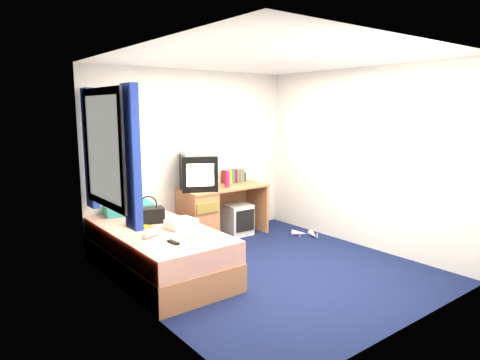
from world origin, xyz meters
TOP-DOWN VIEW (x-y plane):
  - ground at (0.00, 0.00)m, footprint 3.40×3.40m
  - room_shell at (0.00, 0.00)m, footprint 3.40×3.40m
  - bed at (-1.10, 0.70)m, footprint 1.01×2.00m
  - pillow at (-1.07, 1.56)m, footprint 0.64×0.46m
  - desk at (0.06, 1.44)m, footprint 1.30×0.55m
  - storage_cube at (0.57, 1.39)m, footprint 0.38×0.38m
  - crt_tv at (-0.08, 1.44)m, footprint 0.63×0.61m
  - vcr at (-0.08, 1.44)m, footprint 0.49×0.41m
  - book_row at (0.65, 1.60)m, footprint 0.34×0.13m
  - picture_frame at (0.87, 1.63)m, footprint 0.03×0.12m
  - pink_water_bottle at (0.34, 1.33)m, footprint 0.09×0.09m
  - aerosol_can at (0.26, 1.47)m, footprint 0.04×0.04m
  - handbag at (-1.07, 0.97)m, footprint 0.39×0.29m
  - towel at (-0.88, 0.54)m, footprint 0.33×0.29m
  - magazine at (-1.25, 0.89)m, footprint 0.25×0.31m
  - water_bottle at (-1.30, 0.44)m, footprint 0.21×0.13m
  - colour_swatch_fan at (-0.96, 0.13)m, footprint 0.23×0.14m
  - remote_control at (-1.22, 0.10)m, footprint 0.06×0.16m
  - window_assembly at (-1.55, 0.90)m, footprint 0.11×1.42m
  - white_heels at (1.30, 0.67)m, footprint 0.29×0.41m

SIDE VIEW (x-z plane):
  - ground at x=0.00m, z-range 0.00..0.00m
  - white_heels at x=1.30m, z-range -0.01..0.09m
  - storage_cube at x=0.57m, z-range 0.00..0.46m
  - bed at x=-1.10m, z-range 0.00..0.54m
  - desk at x=0.06m, z-range 0.03..0.78m
  - colour_swatch_fan at x=-0.96m, z-range 0.54..0.55m
  - magazine at x=-1.25m, z-range 0.54..0.55m
  - remote_control at x=-1.22m, z-range 0.54..0.56m
  - water_bottle at x=-1.30m, z-range 0.54..0.61m
  - towel at x=-0.88m, z-range 0.54..0.64m
  - pillow at x=-1.07m, z-range 0.54..0.67m
  - handbag at x=-1.07m, z-range 0.47..0.80m
  - picture_frame at x=0.87m, z-range 0.75..0.89m
  - aerosol_can at x=0.26m, z-range 0.75..0.91m
  - book_row at x=0.65m, z-range 0.75..0.95m
  - pink_water_bottle at x=0.34m, z-range 0.75..0.97m
  - crt_tv at x=-0.08m, z-range 0.75..1.23m
  - vcr at x=-0.08m, z-range 1.23..1.31m
  - window_assembly at x=-1.55m, z-range 0.72..2.12m
  - room_shell at x=0.00m, z-range -0.25..3.15m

